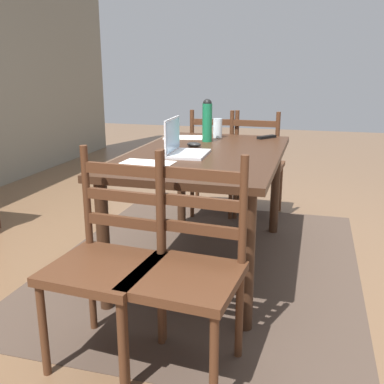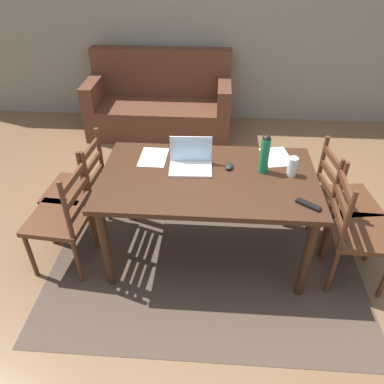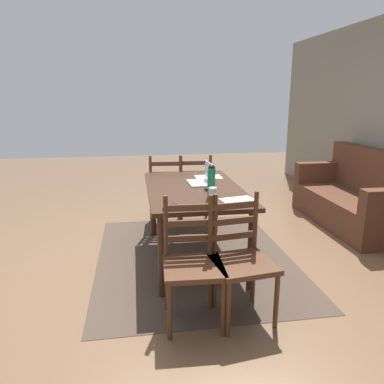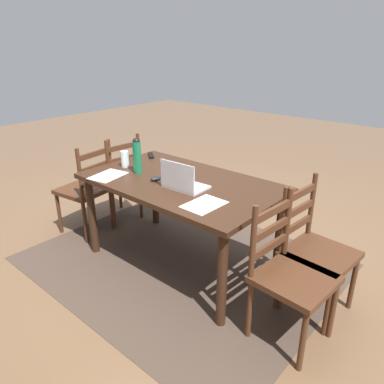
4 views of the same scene
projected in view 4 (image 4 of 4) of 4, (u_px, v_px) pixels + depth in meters
ground_plane at (181, 261)px, 3.23m from camera, size 14.00×14.00×0.00m
area_rug at (181, 261)px, 3.23m from camera, size 2.49×2.01×0.01m
dining_table at (180, 191)px, 2.97m from camera, size 1.61×0.94×0.77m
chair_right_near at (117, 179)px, 3.85m from camera, size 0.46×0.46×0.95m
chair_right_far at (87, 189)px, 3.59m from camera, size 0.50×0.50×0.95m
chair_left_far at (289, 275)px, 2.27m from camera, size 0.47×0.47×0.95m
chair_left_near at (314, 251)px, 2.53m from camera, size 0.48×0.48×0.95m
laptop at (182, 182)px, 2.75m from camera, size 0.33×0.23×0.23m
water_bottle at (137, 155)px, 3.06m from camera, size 0.07×0.07×0.31m
drinking_glass at (125, 159)px, 3.24m from camera, size 0.07×0.07×0.15m
computer_mouse at (156, 178)px, 2.94m from camera, size 0.07×0.11×0.03m
tv_remote at (151, 155)px, 3.56m from camera, size 0.16×0.14×0.02m
paper_stack_left at (204, 204)px, 2.50m from camera, size 0.22×0.30×0.00m
paper_stack_right at (108, 176)px, 3.04m from camera, size 0.26×0.33×0.00m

